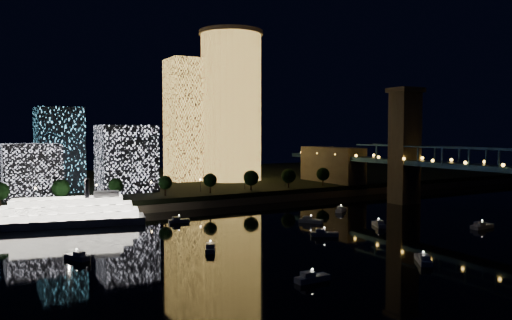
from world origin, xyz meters
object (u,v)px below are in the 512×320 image
(tower_rectangular, at_px, (187,120))
(riverboat, at_px, (61,214))
(tower_cylindrical, at_px, (231,106))
(truss_bridge, at_px, (503,174))

(tower_rectangular, height_order, riverboat, tower_rectangular)
(tower_rectangular, bearing_deg, riverboat, -134.73)
(tower_cylindrical, relative_size, riverboat, 1.47)
(tower_rectangular, distance_m, riverboat, 112.65)
(tower_cylindrical, distance_m, truss_bridge, 139.79)
(truss_bridge, height_order, riverboat, truss_bridge)
(tower_rectangular, xyz_separation_m, truss_bridge, (62.32, -141.26, -21.04))
(tower_cylindrical, bearing_deg, riverboat, -145.81)
(tower_cylindrical, relative_size, truss_bridge, 0.30)
(tower_cylindrical, xyz_separation_m, riverboat, (-96.54, -65.60, -40.76))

